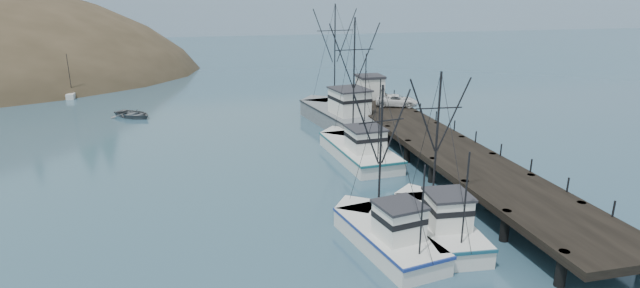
% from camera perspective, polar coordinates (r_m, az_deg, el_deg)
% --- Properties ---
extents(ground, '(400.00, 400.00, 0.00)m').
position_cam_1_polar(ground, '(27.75, 0.63, -14.48)').
color(ground, '#29495D').
rests_on(ground, ground).
extents(pier, '(6.00, 44.00, 2.00)m').
position_cam_1_polar(pier, '(45.51, 12.99, 0.25)').
color(pier, black).
rests_on(pier, ground).
extents(distant_ridge, '(360.00, 40.00, 26.00)m').
position_cam_1_polar(distant_ridge, '(194.13, -8.85, 12.60)').
color(distant_ridge, '#9EB2C6').
rests_on(distant_ridge, ground).
extents(distant_ridge_far, '(180.00, 25.00, 18.00)m').
position_cam_1_polar(distant_ridge_far, '(211.24, -23.14, 11.82)').
color(distant_ridge_far, silver).
rests_on(distant_ridge_far, ground).
extents(trawler_near, '(3.94, 10.12, 10.38)m').
position_cam_1_polar(trawler_near, '(32.14, 13.19, -8.65)').
color(trawler_near, silver).
rests_on(trawler_near, ground).
extents(trawler_mid, '(4.74, 9.84, 9.89)m').
position_cam_1_polar(trawler_mid, '(30.14, 7.47, -10.13)').
color(trawler_mid, silver).
rests_on(trawler_mid, ground).
extents(trawler_far, '(4.97, 12.68, 12.72)m').
position_cam_1_polar(trawler_far, '(45.39, 4.29, -0.54)').
color(trawler_far, silver).
rests_on(trawler_far, ground).
extents(work_vessel, '(7.14, 16.43, 13.57)m').
position_cam_1_polar(work_vessel, '(56.16, 2.33, 3.37)').
color(work_vessel, slate).
rests_on(work_vessel, ground).
extents(pier_shed, '(3.00, 3.20, 2.80)m').
position_cam_1_polar(pier_shed, '(61.28, 5.73, 6.56)').
color(pier_shed, silver).
rests_on(pier_shed, pier).
extents(pickup_truck, '(5.23, 3.72, 1.32)m').
position_cam_1_polar(pickup_truck, '(57.31, 8.77, 4.94)').
color(pickup_truck, silver).
rests_on(pickup_truck, pier).
extents(motorboat, '(6.37, 6.33, 1.08)m').
position_cam_1_polar(motorboat, '(64.10, -20.55, 2.89)').
color(motorboat, '#52565B').
rests_on(motorboat, ground).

